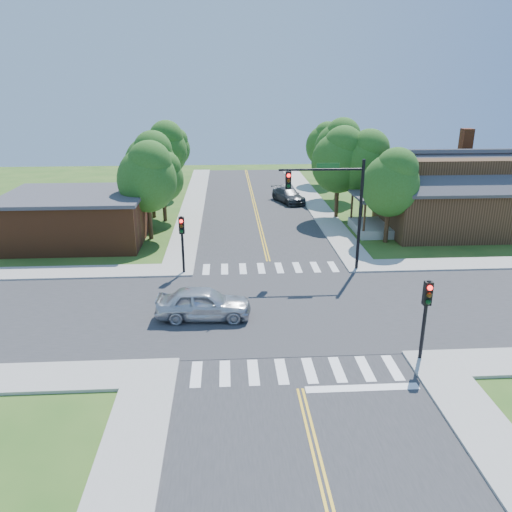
{
  "coord_description": "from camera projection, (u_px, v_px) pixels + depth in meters",
  "views": [
    {
      "loc": [
        -2.79,
        -24.42,
        11.64
      ],
      "look_at": [
        -1.16,
        2.5,
        2.2
      ],
      "focal_mm": 35.0,
      "sensor_mm": 36.0,
      "label": 1
    }
  ],
  "objects": [
    {
      "name": "signal_pole_se",
      "position": [
        426.0,
        306.0,
        21.15
      ],
      "size": [
        0.34,
        0.42,
        3.8
      ],
      "color": "black",
      "rests_on": "ground"
    },
    {
      "name": "tree_w_a",
      "position": [
        148.0,
        175.0,
        37.46
      ],
      "size": [
        4.48,
        4.26,
        7.62
      ],
      "color": "#382314",
      "rests_on": "ground"
    },
    {
      "name": "tree_e_b",
      "position": [
        365.0,
        161.0,
        42.86
      ],
      "size": [
        4.67,
        4.44,
        7.94
      ],
      "color": "#382314",
      "rests_on": "ground"
    },
    {
      "name": "house_ne",
      "position": [
        448.0,
        191.0,
        40.19
      ],
      "size": [
        13.05,
        8.8,
        7.11
      ],
      "color": "#311F11",
      "rests_on": "ground"
    },
    {
      "name": "ground",
      "position": [
        280.0,
        309.0,
        27.01
      ],
      "size": [
        100.0,
        100.0,
        0.0
      ],
      "primitive_type": "plane",
      "color": "#2D571B",
      "rests_on": "ground"
    },
    {
      "name": "building_nw",
      "position": [
        77.0,
        217.0,
        38.02
      ],
      "size": [
        10.4,
        8.4,
        3.73
      ],
      "color": "brown",
      "rests_on": "ground"
    },
    {
      "name": "tree_w_b",
      "position": [
        151.0,
        161.0,
        43.57
      ],
      "size": [
        4.56,
        4.33,
        7.75
      ],
      "color": "#382314",
      "rests_on": "ground"
    },
    {
      "name": "crosswalk_north",
      "position": [
        270.0,
        268.0,
        32.84
      ],
      "size": [
        8.85,
        2.0,
        0.01
      ],
      "color": "white",
      "rests_on": "ground"
    },
    {
      "name": "tree_e_c",
      "position": [
        340.0,
        146.0,
        50.62
      ],
      "size": [
        4.9,
        4.65,
        8.33
      ],
      "color": "#382314",
      "rests_on": "ground"
    },
    {
      "name": "sidewalk_ne",
      "position": [
        444.0,
        224.0,
        42.79
      ],
      "size": [
        40.0,
        40.0,
        0.14
      ],
      "color": "#9E9B93",
      "rests_on": "ground"
    },
    {
      "name": "intersection_patch",
      "position": [
        280.0,
        309.0,
        27.01
      ],
      "size": [
        10.2,
        10.2,
        0.06
      ],
      "primitive_type": "cube",
      "color": "#2D2D30",
      "rests_on": "ground"
    },
    {
      "name": "crosswalk_south",
      "position": [
        296.0,
        371.0,
        21.16
      ],
      "size": [
        8.85,
        2.0,
        0.01
      ],
      "color": "white",
      "rests_on": "ground"
    },
    {
      "name": "tree_bldg",
      "position": [
        163.0,
        176.0,
        42.78
      ],
      "size": [
        3.6,
        3.42,
        6.12
      ],
      "color": "#382314",
      "rests_on": "ground"
    },
    {
      "name": "centerline",
      "position": [
        280.0,
        308.0,
        27.0
      ],
      "size": [
        0.3,
        90.0,
        0.01
      ],
      "color": "yellow",
      "rests_on": "ground"
    },
    {
      "name": "sidewalk_nw",
      "position": [
        69.0,
        231.0,
        40.99
      ],
      "size": [
        40.0,
        40.0,
        0.14
      ],
      "color": "#9E9B93",
      "rests_on": "ground"
    },
    {
      "name": "tree_house",
      "position": [
        340.0,
        158.0,
        43.26
      ],
      "size": [
        4.81,
        4.57,
        8.17
      ],
      "color": "#382314",
      "rests_on": "ground"
    },
    {
      "name": "road_ew",
      "position": [
        280.0,
        309.0,
        27.0
      ],
      "size": [
        90.0,
        10.0,
        0.04
      ],
      "primitive_type": "cube",
      "color": "#2D2D30",
      "rests_on": "ground"
    },
    {
      "name": "car_silver",
      "position": [
        203.0,
        304.0,
        25.7
      ],
      "size": [
        2.44,
        5.07,
        1.66
      ],
      "primitive_type": "imported",
      "rotation": [
        0.0,
        0.0,
        1.52
      ],
      "color": "silver",
      "rests_on": "ground"
    },
    {
      "name": "tree_w_d",
      "position": [
        175.0,
        147.0,
        60.3
      ],
      "size": [
        3.8,
        3.61,
        6.46
      ],
      "color": "#382314",
      "rests_on": "ground"
    },
    {
      "name": "tree_w_c",
      "position": [
        165.0,
        147.0,
        51.21
      ],
      "size": [
        4.72,
        4.49,
        8.03
      ],
      "color": "#382314",
      "rests_on": "ground"
    },
    {
      "name": "car_dgrey",
      "position": [
        288.0,
        196.0,
        50.56
      ],
      "size": [
        5.08,
        6.13,
        1.41
      ],
      "primitive_type": "imported",
      "rotation": [
        0.0,
        0.0,
        0.34
      ],
      "color": "#313436",
      "rests_on": "ground"
    },
    {
      "name": "tree_e_a",
      "position": [
        392.0,
        181.0,
        36.71
      ],
      "size": [
        4.24,
        4.03,
        7.21
      ],
      "color": "#382314",
      "rests_on": "ground"
    },
    {
      "name": "tree_e_d",
      "position": [
        325.0,
        143.0,
        58.44
      ],
      "size": [
        4.32,
        4.11,
        7.35
      ],
      "color": "#382314",
      "rests_on": "ground"
    },
    {
      "name": "stop_bar",
      "position": [
        362.0,
        389.0,
        19.99
      ],
      "size": [
        4.6,
        0.45,
        0.09
      ],
      "primitive_type": "cube",
      "color": "white",
      "rests_on": "ground"
    },
    {
      "name": "signal_mast_ne",
      "position": [
        335.0,
        198.0,
        30.9
      ],
      "size": [
        5.3,
        0.42,
        7.2
      ],
      "color": "black",
      "rests_on": "ground"
    },
    {
      "name": "signal_pole_nw",
      "position": [
        182.0,
        234.0,
        31.07
      ],
      "size": [
        0.34,
        0.42,
        3.8
      ],
      "color": "black",
      "rests_on": "ground"
    },
    {
      "name": "road_ns",
      "position": [
        280.0,
        309.0,
        27.0
      ],
      "size": [
        10.0,
        90.0,
        0.04
      ],
      "primitive_type": "cube",
      "color": "#2D2D30",
      "rests_on": "ground"
    }
  ]
}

